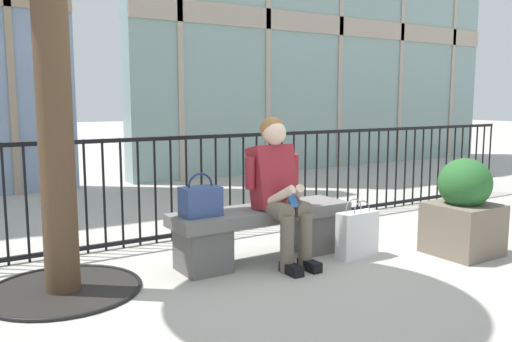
# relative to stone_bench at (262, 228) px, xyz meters

# --- Properties ---
(ground_plane) EXTENTS (60.00, 60.00, 0.00)m
(ground_plane) POSITION_rel_stone_bench_xyz_m (0.00, 0.00, -0.27)
(ground_plane) COLOR #B2ADA3
(stone_bench) EXTENTS (1.60, 0.44, 0.45)m
(stone_bench) POSITION_rel_stone_bench_xyz_m (0.00, 0.00, 0.00)
(stone_bench) COLOR slate
(stone_bench) RESTS_ON ground
(seated_person_with_phone) EXTENTS (0.52, 0.66, 1.21)m
(seated_person_with_phone) POSITION_rel_stone_bench_xyz_m (0.08, -0.13, 0.38)
(seated_person_with_phone) COLOR #6B6051
(seated_person_with_phone) RESTS_ON ground
(handbag_on_bench) EXTENTS (0.30, 0.20, 0.34)m
(handbag_on_bench) POSITION_rel_stone_bench_xyz_m (-0.58, -0.01, 0.30)
(handbag_on_bench) COLOR #33477F
(handbag_on_bench) RESTS_ON stone_bench
(shopping_bag) EXTENTS (0.37, 0.14, 0.51)m
(shopping_bag) POSITION_rel_stone_bench_xyz_m (0.73, -0.38, -0.07)
(shopping_bag) COLOR white
(shopping_bag) RESTS_ON ground
(plaza_railing) EXTENTS (9.19, 0.04, 1.01)m
(plaza_railing) POSITION_rel_stone_bench_xyz_m (0.00, 0.98, 0.24)
(plaza_railing) COLOR black
(plaza_railing) RESTS_ON ground
(planter) EXTENTS (0.53, 0.53, 0.85)m
(planter) POSITION_rel_stone_bench_xyz_m (1.58, -0.80, 0.12)
(planter) COLOR #726656
(planter) RESTS_ON ground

